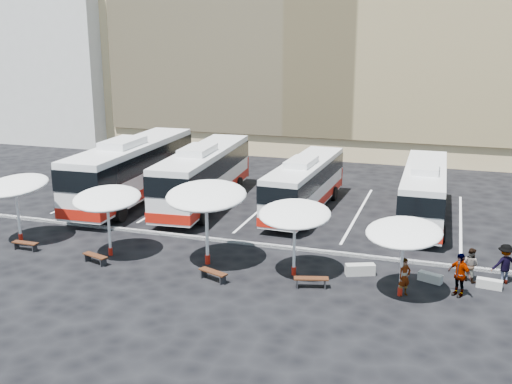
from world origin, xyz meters
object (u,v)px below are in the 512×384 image
(bus_0, at_px, (133,168))
(sunshade_0, at_px, (15,186))
(sunshade_3, at_px, (295,214))
(wood_bench_0, at_px, (25,244))
(wood_bench_2, at_px, (213,273))
(passenger_0, at_px, (404,277))
(conc_bench_0, at_px, (360,270))
(passenger_1, at_px, (471,265))
(sunshade_1, at_px, (107,199))
(passenger_2, at_px, (459,275))
(sunshade_4, at_px, (404,233))
(bus_1, at_px, (204,174))
(sunshade_2, at_px, (206,196))
(wood_bench_1, at_px, (95,257))
(conc_bench_1, at_px, (430,278))
(bus_3, at_px, (424,191))
(passenger_3, at_px, (504,264))
(bus_2, at_px, (305,183))
(conc_bench_2, at_px, (489,284))
(wood_bench_3, at_px, (311,280))

(bus_0, bearing_deg, sunshade_0, -103.31)
(sunshade_3, relative_size, wood_bench_0, 2.55)
(bus_0, height_order, sunshade_3, bus_0)
(wood_bench_2, height_order, passenger_0, passenger_0)
(conc_bench_0, relative_size, passenger_1, 0.86)
(sunshade_1, distance_m, passenger_2, 16.62)
(sunshade_4, bearing_deg, bus_0, 151.72)
(bus_0, relative_size, bus_1, 1.07)
(wood_bench_2, xyz_separation_m, passenger_2, (10.42, 1.76, 0.61))
(sunshade_2, relative_size, wood_bench_1, 2.88)
(wood_bench_2, xyz_separation_m, conc_bench_1, (9.25, 2.90, -0.14))
(sunshade_2, bearing_deg, sunshade_1, -174.81)
(bus_3, relative_size, wood_bench_1, 7.64)
(sunshade_2, xyz_separation_m, passenger_0, (9.27, -0.76, -2.55))
(sunshade_4, xyz_separation_m, wood_bench_2, (-8.10, -0.99, -2.45))
(bus_1, height_order, conc_bench_0, bus_1)
(sunshade_0, relative_size, passenger_2, 2.18)
(passenger_0, distance_m, passenger_3, 4.87)
(wood_bench_2, bearing_deg, bus_3, 55.52)
(bus_1, distance_m, wood_bench_1, 11.39)
(bus_0, distance_m, sunshade_0, 9.23)
(wood_bench_2, distance_m, conc_bench_0, 6.73)
(sunshade_2, distance_m, sunshade_4, 9.18)
(bus_2, distance_m, passenger_1, 12.83)
(bus_0, bearing_deg, wood_bench_2, -49.26)
(wood_bench_1, xyz_separation_m, conc_bench_0, (12.31, 2.60, -0.08))
(bus_2, relative_size, passenger_2, 5.82)
(wood_bench_1, relative_size, conc_bench_2, 1.38)
(sunshade_1, xyz_separation_m, sunshade_2, (5.05, 0.46, 0.45))
(sunshade_3, bearing_deg, sunshade_4, -9.18)
(wood_bench_1, bearing_deg, bus_3, 39.69)
(conc_bench_2, distance_m, passenger_0, 4.04)
(wood_bench_3, height_order, passenger_1, passenger_1)
(wood_bench_1, height_order, passenger_1, passenger_1)
(wood_bench_2, height_order, conc_bench_2, wood_bench_2)
(bus_2, xyz_separation_m, wood_bench_3, (3.07, -11.31, -1.43))
(wood_bench_3, relative_size, passenger_0, 0.94)
(wood_bench_0, xyz_separation_m, conc_bench_0, (16.74, 2.12, -0.08))
(wood_bench_0, bearing_deg, passenger_1, 7.69)
(bus_1, bearing_deg, passenger_2, -35.76)
(sunshade_0, height_order, passenger_2, sunshade_0)
(bus_2, bearing_deg, conc_bench_2, -38.29)
(sunshade_4, relative_size, wood_bench_3, 2.43)
(bus_2, xyz_separation_m, passenger_2, (9.14, -10.17, -0.83))
(bus_2, relative_size, conc_bench_0, 8.28)
(passenger_1, distance_m, passenger_3, 1.40)
(wood_bench_0, distance_m, passenger_3, 23.11)
(bus_1, xyz_separation_m, sunshade_2, (4.22, -9.55, 1.35))
(bus_1, relative_size, wood_bench_0, 9.11)
(wood_bench_2, relative_size, passenger_2, 0.79)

